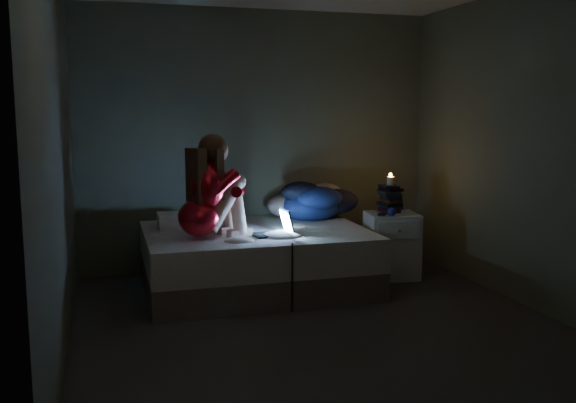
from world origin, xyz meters
name	(u,v)px	position (x,y,z in m)	size (l,w,h in m)	color
floor	(319,326)	(0.00, 0.00, -0.01)	(3.60, 3.80, 0.02)	#3C3632
wall_back	(258,141)	(0.00, 1.91, 1.30)	(3.60, 0.02, 2.60)	#5B6250
wall_front	(462,181)	(0.00, -1.91, 1.30)	(3.60, 0.02, 2.60)	#5B6250
wall_left	(56,158)	(-1.81, 0.00, 1.30)	(0.02, 3.80, 2.60)	#5B6250
wall_right	(532,149)	(1.81, 0.00, 1.30)	(0.02, 3.80, 2.60)	#5B6250
bed	(256,259)	(-0.22, 1.10, 0.27)	(1.97, 1.48, 0.54)	#BDB5A8
pillow	(183,220)	(-0.84, 1.41, 0.61)	(0.45, 0.32, 0.13)	silver
woman	(199,187)	(-0.77, 0.80, 0.98)	(0.54, 0.36, 0.88)	#810007
laptop	(272,222)	(-0.15, 0.80, 0.66)	(0.33, 0.23, 0.23)	black
clothes_pile	(311,199)	(0.44, 1.52, 0.74)	(0.65, 0.52, 0.39)	navy
nightstand	(392,245)	(1.12, 1.10, 0.31)	(0.47, 0.42, 0.63)	silver
book_stack	(390,199)	(1.14, 1.19, 0.75)	(0.19, 0.25, 0.25)	black
candle	(390,182)	(1.14, 1.19, 0.91)	(0.07, 0.07, 0.08)	beige
phone	(384,215)	(0.99, 1.01, 0.63)	(0.07, 0.14, 0.01)	black
blue_orb	(394,212)	(1.07, 0.94, 0.67)	(0.08, 0.08, 0.08)	navy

